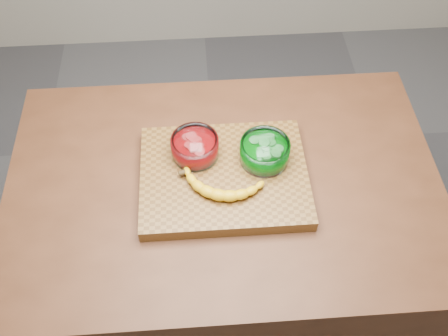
{
  "coord_description": "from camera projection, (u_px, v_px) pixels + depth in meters",
  "views": [
    {
      "loc": [
        -0.05,
        -0.79,
        2.02
      ],
      "look_at": [
        0.0,
        0.0,
        0.96
      ],
      "focal_mm": 40.0,
      "sensor_mm": 36.0,
      "label": 1
    }
  ],
  "objects": [
    {
      "name": "cutting_board",
      "position": [
        224.0,
        177.0,
        1.35
      ],
      "size": [
        0.45,
        0.35,
        0.04
      ],
      "primitive_type": "cube",
      "color": "brown",
      "rests_on": "counter"
    },
    {
      "name": "ground",
      "position": [
        224.0,
        305.0,
        2.09
      ],
      "size": [
        3.5,
        3.5,
        0.0
      ],
      "primitive_type": "plane",
      "color": "#57575C",
      "rests_on": "ground"
    },
    {
      "name": "bowl_red",
      "position": [
        195.0,
        147.0,
        1.35
      ],
      "size": [
        0.13,
        0.13,
        0.06
      ],
      "color": "white",
      "rests_on": "cutting_board"
    },
    {
      "name": "banana",
      "position": [
        223.0,
        183.0,
        1.3
      ],
      "size": [
        0.24,
        0.14,
        0.04
      ],
      "primitive_type": null,
      "color": "gold",
      "rests_on": "cutting_board"
    },
    {
      "name": "counter",
      "position": [
        224.0,
        256.0,
        1.73
      ],
      "size": [
        1.2,
        0.8,
        0.9
      ],
      "primitive_type": "cube",
      "color": "#4B2816",
      "rests_on": "ground"
    },
    {
      "name": "bowl_green",
      "position": [
        265.0,
        152.0,
        1.34
      ],
      "size": [
        0.13,
        0.13,
        0.06
      ],
      "color": "white",
      "rests_on": "cutting_board"
    }
  ]
}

